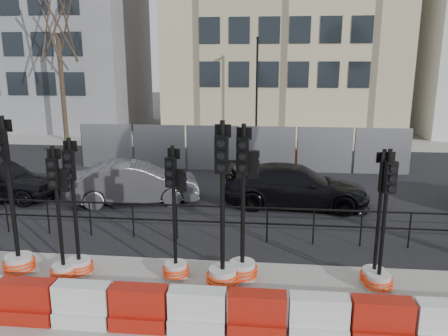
# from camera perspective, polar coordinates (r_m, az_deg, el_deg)

# --- Properties ---
(ground) EXTENTS (120.00, 120.00, 0.00)m
(ground) POSITION_cam_1_polar(r_m,az_deg,el_deg) (10.72, -1.02, -12.09)
(ground) COLOR #51514C
(ground) RESTS_ON ground
(road) EXTENTS (40.00, 14.00, 0.03)m
(road) POSITION_cam_1_polar(r_m,az_deg,el_deg) (17.27, 1.72, -1.96)
(road) COLOR black
(road) RESTS_ON ground
(sidewalk_far) EXTENTS (40.00, 4.00, 0.02)m
(sidewalk_far) POSITION_cam_1_polar(r_m,az_deg,el_deg) (26.04, 3.14, 3.33)
(sidewalk_far) COLOR gray
(sidewalk_far) RESTS_ON ground
(building_grey) EXTENTS (11.00, 9.06, 14.00)m
(building_grey) POSITION_cam_1_polar(r_m,az_deg,el_deg) (35.11, -20.73, 16.62)
(building_grey) COLOR gray
(building_grey) RESTS_ON ground
(kerb_railing) EXTENTS (18.00, 0.04, 1.00)m
(kerb_railing) POSITION_cam_1_polar(r_m,az_deg,el_deg) (11.56, -0.33, -6.44)
(kerb_railing) COLOR black
(kerb_railing) RESTS_ON ground
(heras_fencing) EXTENTS (14.33, 1.72, 2.00)m
(heras_fencing) POSITION_cam_1_polar(r_m,az_deg,el_deg) (19.77, 0.88, 2.13)
(heras_fencing) COLOR #919399
(heras_fencing) RESTS_ON ground
(lamp_post_far) EXTENTS (0.12, 0.56, 6.00)m
(lamp_post_far) POSITION_cam_1_polar(r_m,az_deg,el_deg) (24.62, 4.30, 10.26)
(lamp_post_far) COLOR black
(lamp_post_far) RESTS_ON ground
(tree_bare_far) EXTENTS (2.00, 2.00, 9.00)m
(tree_bare_far) POSITION_cam_1_polar(r_m,az_deg,el_deg) (27.95, -20.97, 16.87)
(tree_bare_far) COLOR #473828
(tree_bare_far) RESTS_ON ground
(barrier_row) EXTENTS (15.70, 0.50, 0.80)m
(barrier_row) POSITION_cam_1_polar(r_m,az_deg,el_deg) (8.11, -3.49, -18.29)
(barrier_row) COLOR #AD240D
(barrier_row) RESTS_ON ground
(traffic_signal_a) EXTENTS (0.71, 0.71, 3.58)m
(traffic_signal_a) POSITION_cam_1_polar(r_m,az_deg,el_deg) (10.88, -25.50, -8.86)
(traffic_signal_a) COLOR #BBBBB7
(traffic_signal_a) RESTS_ON ground
(traffic_signal_b) EXTENTS (0.59, 0.59, 3.00)m
(traffic_signal_b) POSITION_cam_1_polar(r_m,az_deg,el_deg) (10.20, -20.37, -9.98)
(traffic_signal_b) COLOR #BBBBB7
(traffic_signal_b) RESTS_ON ground
(traffic_signal_c) EXTENTS (0.62, 0.62, 3.13)m
(traffic_signal_c) POSITION_cam_1_polar(r_m,az_deg,el_deg) (10.35, -18.56, -9.90)
(traffic_signal_c) COLOR #BBBBB7
(traffic_signal_c) RESTS_ON ground
(traffic_signal_d) EXTENTS (0.59, 0.59, 2.99)m
(traffic_signal_d) POSITION_cam_1_polar(r_m,az_deg,el_deg) (9.71, -6.35, -10.40)
(traffic_signal_d) COLOR #BBBBB7
(traffic_signal_d) RESTS_ON ground
(traffic_signal_e) EXTENTS (0.70, 0.70, 3.56)m
(traffic_signal_e) POSITION_cam_1_polar(r_m,az_deg,el_deg) (9.28, -0.21, -11.35)
(traffic_signal_e) COLOR #BBBBB7
(traffic_signal_e) RESTS_ON ground
(traffic_signal_f) EXTENTS (0.68, 0.68, 3.45)m
(traffic_signal_f) POSITION_cam_1_polar(r_m,az_deg,el_deg) (9.56, 2.50, -10.01)
(traffic_signal_f) COLOR #BBBBB7
(traffic_signal_f) RESTS_ON ground
(traffic_signal_g) EXTENTS (0.59, 0.59, 2.97)m
(traffic_signal_g) POSITION_cam_1_polar(r_m,az_deg,el_deg) (9.97, 19.19, -11.08)
(traffic_signal_g) COLOR #BBBBB7
(traffic_signal_g) RESTS_ON ground
(traffic_signal_h) EXTENTS (0.60, 0.60, 3.02)m
(traffic_signal_h) POSITION_cam_1_polar(r_m,az_deg,el_deg) (9.76, 19.74, -11.60)
(traffic_signal_h) COLOR #BBBBB7
(traffic_signal_h) RESTS_ON ground
(car_b) EXTENTS (3.50, 4.96, 1.40)m
(car_b) POSITION_cam_1_polar(r_m,az_deg,el_deg) (15.04, -11.54, -1.90)
(car_b) COLOR #46474B
(car_b) RESTS_ON ground
(car_c) EXTENTS (2.34, 4.92, 1.38)m
(car_c) POSITION_cam_1_polar(r_m,az_deg,el_deg) (14.56, 9.28, -2.35)
(car_c) COLOR black
(car_c) RESTS_ON ground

